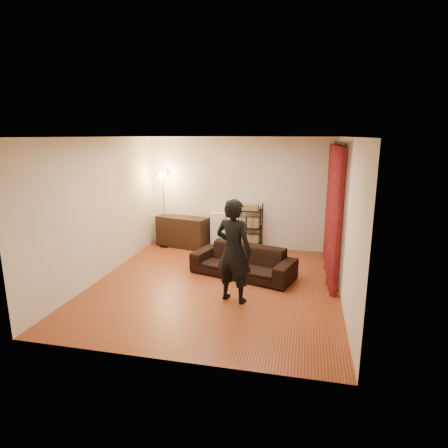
% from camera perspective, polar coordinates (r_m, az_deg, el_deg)
% --- Properties ---
extents(floor, '(5.00, 5.00, 0.00)m').
position_cam_1_polar(floor, '(7.12, -1.32, -9.16)').
color(floor, '#964420').
rests_on(floor, ground).
extents(ceiling, '(5.00, 5.00, 0.00)m').
position_cam_1_polar(ceiling, '(6.58, -1.45, 13.13)').
color(ceiling, white).
rests_on(ceiling, ground).
extents(wall_back, '(5.00, 0.00, 5.00)m').
position_cam_1_polar(wall_back, '(9.13, 2.37, 4.68)').
color(wall_back, beige).
rests_on(wall_back, ground).
extents(wall_front, '(5.00, 0.00, 5.00)m').
position_cam_1_polar(wall_front, '(4.41, -9.18, -4.98)').
color(wall_front, beige).
rests_on(wall_front, ground).
extents(wall_left, '(0.00, 5.00, 5.00)m').
position_cam_1_polar(wall_left, '(7.57, -18.17, 2.22)').
color(wall_left, beige).
rests_on(wall_left, ground).
extents(wall_right, '(0.00, 5.00, 5.00)m').
position_cam_1_polar(wall_right, '(6.57, 18.05, 0.60)').
color(wall_right, beige).
rests_on(wall_right, ground).
extents(curtain_rod, '(0.04, 2.65, 0.04)m').
position_cam_1_polar(curtain_rod, '(7.53, 17.18, 11.67)').
color(curtain_rod, black).
rests_on(curtain_rod, wall_right).
extents(curtain, '(0.22, 2.65, 2.55)m').
position_cam_1_polar(curtain, '(7.67, 16.37, 1.91)').
color(curtain, maroon).
rests_on(curtain, ground).
extents(sofa, '(2.17, 1.35, 0.59)m').
position_cam_1_polar(sofa, '(7.44, 2.88, -5.71)').
color(sofa, black).
rests_on(sofa, ground).
extents(person, '(0.74, 0.59, 1.75)m').
position_cam_1_polar(person, '(6.16, 1.46, -4.11)').
color(person, black).
rests_on(person, ground).
extents(media_cabinet, '(1.37, 0.78, 0.76)m').
position_cam_1_polar(media_cabinet, '(9.40, -6.32, -1.18)').
color(media_cabinet, black).
rests_on(media_cabinet, ground).
extents(storage_boxes, '(0.42, 0.37, 0.89)m').
position_cam_1_polar(storage_boxes, '(9.23, -0.99, -0.95)').
color(storage_boxes, silver).
rests_on(storage_boxes, ground).
extents(wire_shelf, '(0.53, 0.38, 1.14)m').
position_cam_1_polar(wire_shelf, '(9.01, 4.05, -0.50)').
color(wire_shelf, black).
rests_on(wire_shelf, ground).
extents(floor_lamp, '(0.45, 0.45, 1.90)m').
position_cam_1_polar(floor_lamp, '(9.33, -9.13, 2.22)').
color(floor_lamp, silver).
rests_on(floor_lamp, ground).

